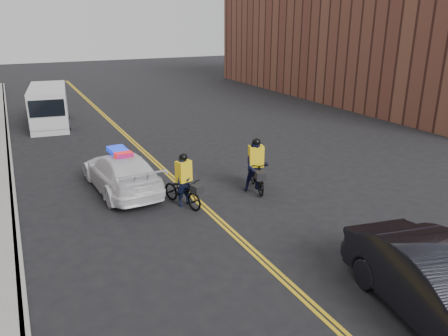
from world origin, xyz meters
name	(u,v)px	position (x,y,z in m)	size (l,w,h in m)	color
ground	(232,232)	(0.00, 0.00, 0.00)	(120.00, 120.00, 0.00)	black
center_line_left	(152,161)	(-0.08, 8.00, 0.01)	(0.10, 60.00, 0.01)	gold
center_line_right	(155,160)	(0.08, 8.00, 0.01)	(0.10, 60.00, 0.01)	gold
curb	(12,179)	(-6.00, 8.00, 0.07)	(0.20, 60.00, 0.15)	gray
building_across	(369,28)	(22.00, 18.00, 5.50)	(12.00, 30.00, 11.00)	brown
police_cruiser	(121,172)	(-2.18, 5.00, 0.74)	(2.40, 5.18, 1.63)	white
dark_sedan	(443,289)	(2.09, -5.74, 0.85)	(1.81, 5.19, 1.71)	black
cargo_van	(49,107)	(-3.54, 17.38, 1.16)	(2.70, 5.84, 2.36)	silver
cyclist_near	(184,187)	(-0.55, 2.60, 0.67)	(1.25, 2.07, 1.92)	black
cyclist_far	(256,170)	(2.40, 2.69, 0.82)	(1.14, 2.14, 2.08)	black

